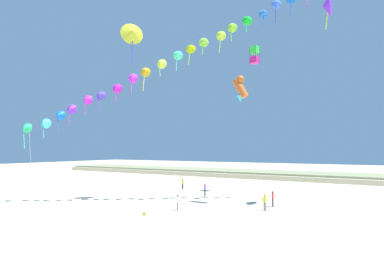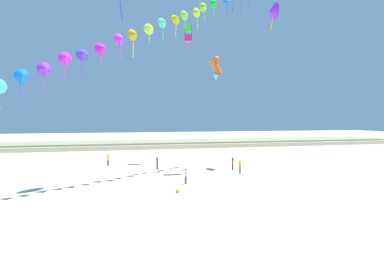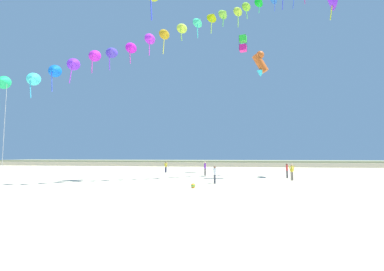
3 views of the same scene
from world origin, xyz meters
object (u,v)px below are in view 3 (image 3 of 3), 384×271
object	(u,v)px
person_mid_center	(287,170)
person_far_left	(205,167)
person_near_right	(292,171)
beach_ball	(193,186)
large_kite_high_solo	(243,44)
large_kite_mid_trail	(331,0)
person_near_left	(166,166)
large_kite_outer_drift	(260,63)
person_far_right	(215,173)

from	to	relation	value
person_mid_center	person_far_left	bearing A→B (deg)	165.35
person_near_right	person_mid_center	distance (m)	2.61
person_near_right	beach_ball	size ratio (longest dim) A/B	4.70
person_near_right	person_mid_center	bearing A→B (deg)	88.75
person_mid_center	beach_ball	bearing A→B (deg)	-131.90
person_near_right	large_kite_high_solo	bearing A→B (deg)	113.01
person_near_right	person_far_left	distance (m)	10.65
person_mid_center	beach_ball	distance (m)	13.57
large_kite_mid_trail	large_kite_high_solo	xyz separation A→B (m)	(-9.78, 6.62, -1.63)
person_near_left	large_kite_outer_drift	world-z (taller)	large_kite_outer_drift
large_kite_mid_trail	person_far_right	bearing A→B (deg)	-150.88
person_near_right	beach_ball	xyz separation A→B (m)	(-8.99, -7.47, -0.80)
large_kite_mid_trail	large_kite_outer_drift	distance (m)	11.76
person_mid_center	large_kite_mid_trail	size ratio (longest dim) A/B	0.46
person_mid_center	person_far_right	xyz separation A→B (m)	(-7.59, -6.72, -0.05)
person_mid_center	person_far_right	size ratio (longest dim) A/B	1.05
person_far_left	large_kite_high_solo	xyz separation A→B (m)	(5.19, 4.75, 17.94)
person_far_left	large_kite_outer_drift	xyz separation A→B (m)	(6.58, -4.23, 11.68)
person_mid_center	large_kite_mid_trail	world-z (taller)	large_kite_mid_trail
beach_ball	person_mid_center	bearing A→B (deg)	48.10
person_near_left	person_mid_center	size ratio (longest dim) A/B	0.98
beach_ball	person_near_left	bearing A→B (deg)	111.29
person_mid_center	person_far_right	distance (m)	10.14
large_kite_mid_trail	beach_ball	distance (m)	27.26
large_kite_high_solo	beach_ball	bearing A→B (deg)	-105.56
person_near_right	large_kite_outer_drift	world-z (taller)	large_kite_outer_drift
large_kite_mid_trail	large_kite_high_solo	world-z (taller)	large_kite_mid_trail
person_far_left	person_far_right	world-z (taller)	person_far_left
large_kite_high_solo	person_near_left	bearing A→B (deg)	-179.56
person_near_left	large_kite_mid_trail	bearing A→B (deg)	-17.03
person_mid_center	large_kite_outer_drift	bearing A→B (deg)	-148.15
person_far_right	large_kite_outer_drift	size ratio (longest dim) A/B	0.55
person_mid_center	person_far_right	bearing A→B (deg)	-138.47
person_far_left	large_kite_mid_trail	bearing A→B (deg)	-7.10
person_mid_center	large_kite_outer_drift	xyz separation A→B (m)	(-2.84, -1.77, 11.73)
person_far_left	large_kite_high_solo	world-z (taller)	large_kite_high_solo
person_near_left	person_far_left	distance (m)	7.86
person_far_right	large_kite_high_solo	xyz separation A→B (m)	(3.36, 13.94, 18.03)
person_near_left	large_kite_high_solo	distance (m)	21.38
large_kite_mid_trail	beach_ball	world-z (taller)	large_kite_mid_trail
person_far_right	large_kite_mid_trail	xyz separation A→B (m)	(13.14, 7.32, 19.66)
person_far_left	large_kite_mid_trail	distance (m)	24.71
person_far_right	beach_ball	xyz separation A→B (m)	(-1.46, -3.36, -0.73)
person_mid_center	large_kite_high_solo	size ratio (longest dim) A/B	0.72
person_far_right	large_kite_mid_trail	world-z (taller)	large_kite_mid_trail
person_near_right	person_far_left	bearing A→B (deg)	151.54
large_kite_high_solo	large_kite_outer_drift	bearing A→B (deg)	-81.22
person_far_left	beach_ball	xyz separation A→B (m)	(0.38, -12.55, -0.83)
beach_ball	person_far_right	bearing A→B (deg)	66.59
person_near_left	person_far_left	xyz separation A→B (m)	(6.33, -4.66, 0.07)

